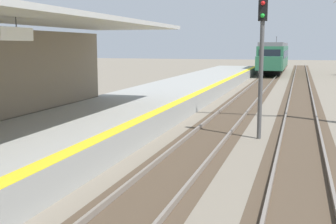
# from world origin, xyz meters

# --- Properties ---
(station_platform) EXTENTS (5.00, 80.00, 0.91)m
(station_platform) POSITION_xyz_m (-2.50, 16.00, 0.45)
(station_platform) COLOR #999993
(station_platform) RESTS_ON ground
(track_pair_nearest_platform) EXTENTS (2.34, 120.00, 0.16)m
(track_pair_nearest_platform) POSITION_xyz_m (1.90, 20.00, 0.05)
(track_pair_nearest_platform) COLOR #4C3D2D
(track_pair_nearest_platform) RESTS_ON ground
(track_pair_middle) EXTENTS (2.34, 120.00, 0.16)m
(track_pair_middle) POSITION_xyz_m (5.30, 20.00, 0.05)
(track_pair_middle) COLOR #4C3D2D
(track_pair_middle) RESTS_ON ground
(approaching_train) EXTENTS (2.93, 19.60, 4.76)m
(approaching_train) POSITION_xyz_m (1.90, 57.04, 2.18)
(approaching_train) COLOR #286647
(approaching_train) RESTS_ON ground
(rail_signal_post) EXTENTS (0.32, 0.34, 5.20)m
(rail_signal_post) POSITION_xyz_m (3.76, 16.33, 3.19)
(rail_signal_post) COLOR #4C4C4C
(rail_signal_post) RESTS_ON ground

